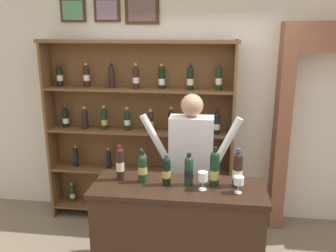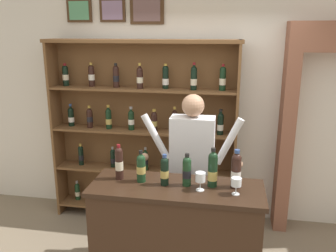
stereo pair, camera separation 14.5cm
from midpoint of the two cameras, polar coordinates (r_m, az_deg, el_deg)
name	(u,v)px [view 1 (the left image)]	position (r m, az deg, el deg)	size (l,w,h in m)	color
back_wall	(188,80)	(4.30, 2.28, 7.38)	(12.00, 0.19, 3.41)	silver
wine_shelf	(140,127)	(4.22, -5.61, -0.16)	(2.26, 0.32, 2.20)	brown
tasting_counter	(178,240)	(3.23, 0.26, -18.07)	(1.45, 0.54, 1.04)	#382316
shopkeeper	(191,158)	(3.51, 2.56, -5.21)	(1.02, 0.22, 1.71)	#2D3347
tasting_bottle_brunello	(120,163)	(3.08, -9.13, -6.00)	(0.07, 0.07, 0.31)	black
tasting_bottle_chianti	(143,168)	(3.02, -5.53, -6.76)	(0.08, 0.08, 0.28)	#19381E
tasting_bottle_bianco	(167,170)	(2.95, -1.66, -7.23)	(0.07, 0.07, 0.27)	black
tasting_bottle_riserva	(189,170)	(2.95, 1.98, -7.16)	(0.07, 0.07, 0.28)	#19381E
tasting_bottle_rosso	(215,168)	(2.95, 6.15, -6.85)	(0.08, 0.08, 0.34)	black
tasting_bottle_super_tuscan	(238,169)	(2.96, 9.85, -6.86)	(0.08, 0.08, 0.33)	black
wine_glass_spare	(239,181)	(2.86, 9.96, -8.79)	(0.08, 0.08, 0.14)	silver
wine_glass_left	(203,177)	(2.88, 4.22, -8.25)	(0.08, 0.08, 0.15)	silver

